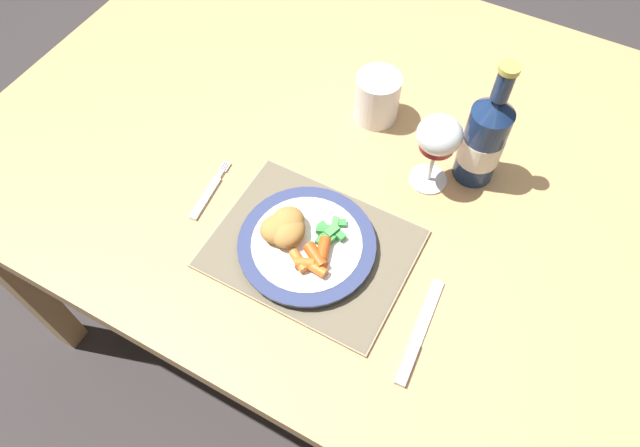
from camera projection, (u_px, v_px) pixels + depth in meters
ground_plane at (344, 303)px, 1.72m from camera, size 6.00×6.00×0.00m
dining_table at (356, 166)px, 1.16m from camera, size 1.41×1.05×0.74m
placemat at (312, 248)px, 0.96m from camera, size 0.33×0.26×0.01m
dinner_plate at (307, 245)px, 0.95m from camera, size 0.23×0.23×0.02m
breaded_croquettes at (284, 227)px, 0.94m from camera, size 0.08×0.09×0.04m
green_beans_pile at (331, 231)px, 0.95m from camera, size 0.05×0.06×0.02m
glazed_carrots at (313, 258)px, 0.92m from camera, size 0.07×0.08×0.02m
fork at (208, 194)px, 1.03m from camera, size 0.03×0.14×0.01m
table_knife at (417, 340)px, 0.88m from camera, size 0.03×0.19×0.01m
wine_glass at (439, 138)px, 0.95m from camera, size 0.08×0.08×0.15m
bottle at (484, 138)px, 0.98m from camera, size 0.07×0.07×0.26m
drinking_cup at (376, 96)px, 1.09m from camera, size 0.09×0.09×0.10m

